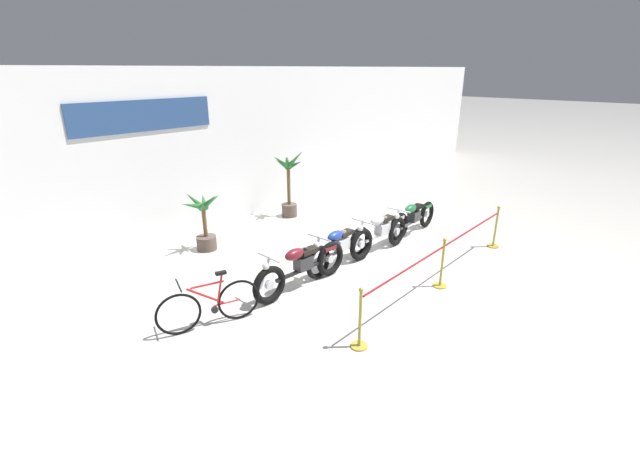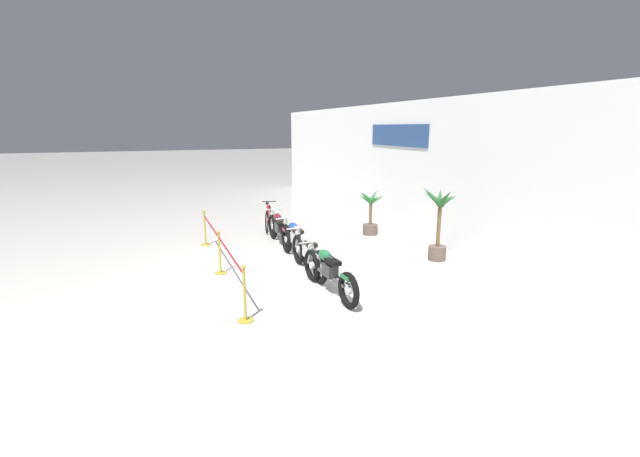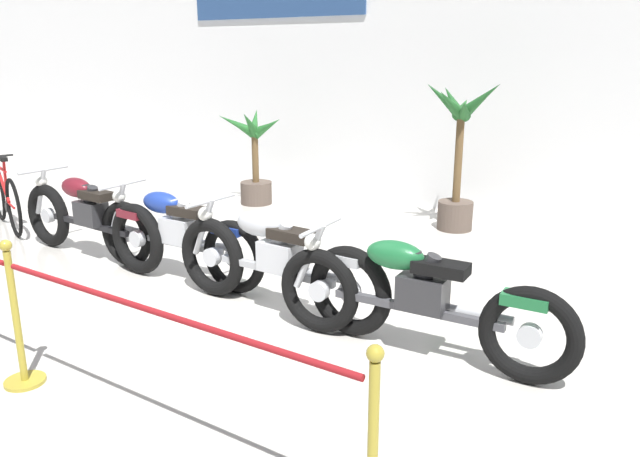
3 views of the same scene
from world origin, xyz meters
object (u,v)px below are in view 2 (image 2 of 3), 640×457
object	(u,v)px
potted_palm_right_of_row	(370,213)
stanchion_far_left	(213,236)
motorcycle_maroon_0	(279,229)
stanchion_mid_left	(220,259)
motorcycle_green_3	(329,272)
motorcycle_blue_1	(296,239)
stanchion_mid_right	(245,302)
potted_palm_left_of_row	(439,223)
motorcycle_silver_2	(308,254)
bicycle	(268,218)

from	to	relation	value
potted_palm_right_of_row	stanchion_far_left	world-z (taller)	potted_palm_right_of_row
motorcycle_maroon_0	stanchion_mid_left	size ratio (longest dim) A/B	2.28
motorcycle_green_3	stanchion_far_left	xyz separation A→B (m)	(-3.20, -1.90, 0.20)
motorcycle_maroon_0	motorcycle_blue_1	world-z (taller)	motorcycle_maroon_0
stanchion_mid_right	stanchion_far_left	bearing A→B (deg)	180.00
motorcycle_maroon_0	potted_palm_left_of_row	xyz separation A→B (m)	(2.96, 3.39, 0.52)
stanchion_mid_left	stanchion_mid_right	bearing A→B (deg)	0.00
motorcycle_maroon_0	motorcycle_silver_2	bearing A→B (deg)	-1.48
motorcycle_blue_1	motorcycle_green_3	size ratio (longest dim) A/B	0.92
potted_palm_left_of_row	motorcycle_blue_1	bearing A→B (deg)	-116.81
potted_palm_right_of_row	stanchion_mid_left	distance (m)	5.54
stanchion_far_left	potted_palm_right_of_row	bearing A→B (deg)	100.87
bicycle	stanchion_mid_right	bearing A→B (deg)	-18.41
motorcycle_maroon_0	stanchion_far_left	xyz separation A→B (m)	(0.83, -2.03, 0.20)
motorcycle_maroon_0	potted_palm_left_of_row	bearing A→B (deg)	48.89
motorcycle_green_3	stanchion_mid_right	size ratio (longest dim) A/B	2.28
motorcycle_green_3	bicycle	bearing A→B (deg)	176.86
motorcycle_silver_2	stanchion_far_left	bearing A→B (deg)	-132.94
potted_palm_right_of_row	motorcycle_green_3	bearing A→B (deg)	-37.57
potted_palm_right_of_row	stanchion_mid_left	xyz separation A→B (m)	(2.08, -5.12, -0.34)
motorcycle_blue_1	bicycle	size ratio (longest dim) A/B	1.32
motorcycle_blue_1	stanchion_far_left	distance (m)	2.16
potted_palm_right_of_row	stanchion_mid_left	bearing A→B (deg)	-67.84
motorcycle_maroon_0	motorcycle_green_3	distance (m)	4.03
motorcycle_green_3	potted_palm_right_of_row	size ratio (longest dim) A/B	1.62
potted_palm_left_of_row	stanchion_mid_left	xyz separation A→B (m)	(-1.03, -5.42, -0.63)
potted_palm_right_of_row	stanchion_far_left	distance (m)	5.21
motorcycle_maroon_0	motorcycle_silver_2	world-z (taller)	motorcycle_silver_2
stanchion_far_left	motorcycle_blue_1	bearing A→B (deg)	77.91
potted_palm_left_of_row	potted_palm_right_of_row	xyz separation A→B (m)	(-3.11, -0.31, -0.29)
motorcycle_maroon_0	stanchion_far_left	size ratio (longest dim) A/B	0.43
potted_palm_left_of_row	potted_palm_right_of_row	distance (m)	3.14
motorcycle_silver_2	potted_palm_right_of_row	distance (m)	4.23
bicycle	motorcycle_blue_1	bearing A→B (deg)	-2.22
motorcycle_blue_1	stanchion_mid_right	world-z (taller)	stanchion_mid_right
motorcycle_silver_2	bicycle	xyz separation A→B (m)	(-4.66, 0.27, -0.07)
motorcycle_maroon_0	motorcycle_green_3	bearing A→B (deg)	-1.82
motorcycle_maroon_0	motorcycle_blue_1	size ratio (longest dim) A/B	1.09
stanchion_mid_right	motorcycle_green_3	bearing A→B (deg)	109.77
motorcycle_blue_1	potted_palm_left_of_row	distance (m)	3.75
potted_palm_left_of_row	stanchion_far_left	world-z (taller)	potted_palm_left_of_row
bicycle	stanchion_far_left	size ratio (longest dim) A/B	0.30
bicycle	potted_palm_right_of_row	distance (m)	3.44
motorcycle_blue_1	motorcycle_silver_2	distance (m)	1.38
bicycle	potted_palm_left_of_row	xyz separation A→B (m)	(4.96, 3.19, 0.59)
motorcycle_maroon_0	potted_palm_right_of_row	size ratio (longest dim) A/B	1.62
motorcycle_green_3	stanchion_mid_left	xyz separation A→B (m)	(-2.10, -1.90, -0.10)
motorcycle_blue_1	stanchion_mid_left	distance (m)	2.21
motorcycle_maroon_0	bicycle	world-z (taller)	bicycle
motorcycle_maroon_0	bicycle	xyz separation A→B (m)	(-2.00, 0.20, -0.07)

